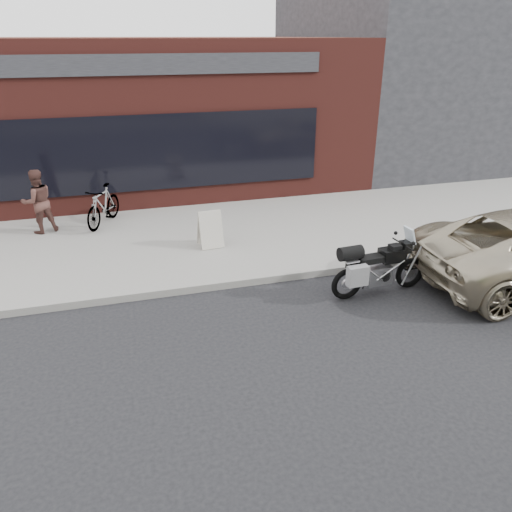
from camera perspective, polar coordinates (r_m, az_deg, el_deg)
The scene contains 8 objects.
ground at distance 6.93m, azimuth 11.11°, elevation -17.86°, with size 120.00×120.00×0.00m, color black.
near_sidewalk at distance 12.63m, azimuth -2.94°, elevation 3.06°, with size 44.00×6.00×0.15m, color gray.
storefront at distance 18.65m, azimuth -14.49°, elevation 16.08°, with size 14.00×10.07×4.50m.
neighbour_building at distance 22.45m, azimuth 19.36°, elevation 18.68°, with size 10.00×10.00×6.00m, color #242428.
motorcycle at distance 9.64m, azimuth 13.41°, elevation -1.36°, with size 2.03×0.74×1.28m.
bicycle_rear at distance 13.16m, azimuth -17.08°, elevation 5.53°, with size 0.47×1.65×0.99m, color gray.
sandwich_sign at distance 11.33m, azimuth -5.29°, elevation 3.16°, with size 0.57×0.53×0.83m.
cafe_patron_left at distance 13.07m, azimuth -23.67°, elevation 5.72°, with size 0.75×0.59×1.55m, color #4F302A.
Camera 1 is at (-2.61, -4.51, 4.57)m, focal length 35.00 mm.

